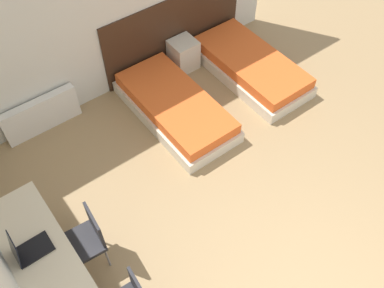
{
  "coord_description": "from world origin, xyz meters",
  "views": [
    {
      "loc": [
        -1.91,
        -0.2,
        4.57
      ],
      "look_at": [
        0.0,
        2.34,
        0.55
      ],
      "focal_mm": 40.0,
      "sensor_mm": 36.0,
      "label": 1
    }
  ],
  "objects_px": {
    "bed_near_window": "(175,107)",
    "laptop": "(27,250)",
    "chair_near_laptop": "(86,238)",
    "nightstand": "(183,54)",
    "bed_near_door": "(251,66)"
  },
  "relations": [
    {
      "from": "laptop",
      "to": "bed_near_door",
      "type": "bearing_deg",
      "value": 16.74
    },
    {
      "from": "chair_near_laptop",
      "to": "laptop",
      "type": "height_order",
      "value": "laptop"
    },
    {
      "from": "chair_near_laptop",
      "to": "bed_near_door",
      "type": "bearing_deg",
      "value": 24.27
    },
    {
      "from": "nightstand",
      "to": "chair_near_laptop",
      "type": "xyz_separation_m",
      "value": [
        -2.7,
        -1.98,
        0.24
      ]
    },
    {
      "from": "nightstand",
      "to": "laptop",
      "type": "distance_m",
      "value": 3.8
    },
    {
      "from": "nightstand",
      "to": "chair_near_laptop",
      "type": "relative_size",
      "value": 0.58
    },
    {
      "from": "bed_near_window",
      "to": "nightstand",
      "type": "relative_size",
      "value": 3.91
    },
    {
      "from": "nightstand",
      "to": "laptop",
      "type": "bearing_deg",
      "value": -148.95
    },
    {
      "from": "bed_near_window",
      "to": "laptop",
      "type": "distance_m",
      "value": 2.85
    },
    {
      "from": "chair_near_laptop",
      "to": "laptop",
      "type": "relative_size",
      "value": 2.39
    },
    {
      "from": "laptop",
      "to": "nightstand",
      "type": "bearing_deg",
      "value": 31.26
    },
    {
      "from": "nightstand",
      "to": "laptop",
      "type": "height_order",
      "value": "laptop"
    },
    {
      "from": "bed_near_window",
      "to": "laptop",
      "type": "relative_size",
      "value": 5.42
    },
    {
      "from": "nightstand",
      "to": "chair_near_laptop",
      "type": "distance_m",
      "value": 3.35
    },
    {
      "from": "bed_near_door",
      "to": "laptop",
      "type": "distance_m",
      "value": 4.15
    }
  ]
}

